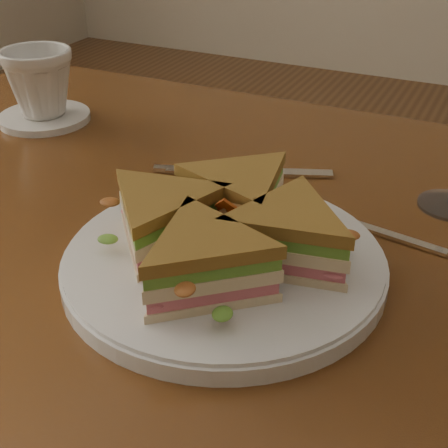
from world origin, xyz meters
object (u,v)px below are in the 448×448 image
Objects in this scene: plate at (224,263)px; coffee_cup at (39,83)px; sandwich_wedges at (224,229)px; knife at (237,172)px; table at (240,313)px; spoon at (320,211)px; saucer at (45,117)px.

plate is 2.96× the size of coffee_cup.
knife is at bearing 111.47° from sandwich_wedges.
spoon is at bearing 52.07° from table.
sandwich_wedges is at bearing -99.39° from spoon.
saucer is at bearing 151.52° from knife.
saucer is at bearing 178.27° from spoon.
sandwich_wedges reaches higher than plate.
table is at bearing -85.19° from knife.
knife is (-0.12, 0.05, -0.00)m from spoon.
coffee_cup is (-0.38, 0.16, 0.16)m from table.
sandwich_wedges is at bearing -29.77° from saucer.
coffee_cup is at bearing 150.23° from sandwich_wedges.
sandwich_wedges is 2.66× the size of coffee_cup.
coffee_cup is (-0.40, 0.23, 0.05)m from plate.
knife reaches higher than table.
coffee_cup reaches higher than spoon.
sandwich_wedges is (-0.00, -0.00, 0.04)m from plate.
saucer is 0.05m from coffee_cup.
table is at bearing 99.66° from sandwich_wedges.
knife is at bearing -6.56° from saucer.
coffee_cup reaches higher than sandwich_wedges.
plate reaches higher than table.
coffee_cup reaches higher than saucer.
saucer is (-0.40, 0.23, -0.00)m from plate.
spoon is 0.45m from coffee_cup.
saucer is at bearing 156.97° from table.
coffee_cup reaches higher than table.
sandwich_wedges is 0.21m from knife.
knife is 1.58× the size of saucer.
plate is at bearing -29.77° from saucer.
sandwich_wedges is 0.15m from spoon.
plate reaches higher than spoon.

